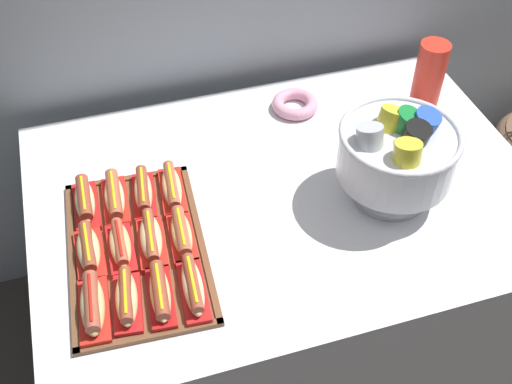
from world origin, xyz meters
TOP-DOWN VIEW (x-y plane):
  - ground_plane at (0.00, 0.00)m, footprint 10.00×10.00m
  - buffet_table at (0.00, 0.00)m, footprint 1.37×0.95m
  - serving_tray at (-0.42, -0.10)m, footprint 0.36×0.54m
  - hot_dog_0 at (-0.54, -0.26)m, footprint 0.08×0.18m
  - hot_dog_1 at (-0.47, -0.26)m, footprint 0.08×0.17m
  - hot_dog_2 at (-0.39, -0.26)m, footprint 0.07×0.18m
  - hot_dog_3 at (-0.32, -0.27)m, footprint 0.07×0.18m
  - hot_dog_4 at (-0.53, -0.09)m, footprint 0.07×0.16m
  - hot_dog_5 at (-0.46, -0.10)m, footprint 0.07×0.16m
  - hot_dog_6 at (-0.38, -0.10)m, footprint 0.08×0.17m
  - hot_dog_7 at (-0.31, -0.10)m, footprint 0.07×0.17m
  - hot_dog_8 at (-0.52, 0.07)m, footprint 0.07×0.17m
  - hot_dog_9 at (-0.45, 0.07)m, footprint 0.07×0.18m
  - hot_dog_10 at (-0.37, 0.07)m, footprint 0.08×0.17m
  - hot_dog_11 at (-0.30, 0.06)m, footprint 0.08×0.18m
  - punch_bowl at (0.25, -0.10)m, footprint 0.31×0.31m
  - cup_stack at (0.53, 0.22)m, footprint 0.09×0.09m
  - donut at (0.14, 0.33)m, footprint 0.14×0.14m

SIDE VIEW (x-z plane):
  - ground_plane at x=0.00m, z-range 0.00..0.00m
  - buffet_table at x=0.00m, z-range 0.02..0.76m
  - serving_tray at x=-0.42m, z-range 0.74..0.76m
  - donut at x=0.14m, z-range 0.74..0.78m
  - hot_dog_5 at x=-0.46m, z-range 0.75..0.80m
  - hot_dog_7 at x=-0.31m, z-range 0.75..0.81m
  - hot_dog_11 at x=-0.30m, z-range 0.75..0.81m
  - hot_dog_2 at x=-0.39m, z-range 0.75..0.81m
  - hot_dog_9 at x=-0.45m, z-range 0.75..0.81m
  - hot_dog_3 at x=-0.32m, z-range 0.75..0.81m
  - hot_dog_10 at x=-0.37m, z-range 0.75..0.81m
  - hot_dog_6 at x=-0.38m, z-range 0.75..0.81m
  - hot_dog_4 at x=-0.53m, z-range 0.75..0.81m
  - hot_dog_1 at x=-0.47m, z-range 0.75..0.81m
  - hot_dog_8 at x=-0.52m, z-range 0.75..0.81m
  - hot_dog_0 at x=-0.54m, z-range 0.75..0.81m
  - cup_stack at x=0.53m, z-range 0.74..0.96m
  - punch_bowl at x=0.25m, z-range 0.76..1.03m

